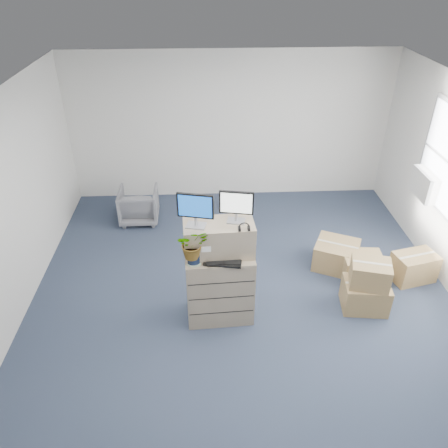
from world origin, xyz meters
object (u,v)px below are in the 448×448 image
Objects in this scene: filing_cabinet_lower at (220,286)px; keyboard at (223,262)px; monitor_left at (195,208)px; water_bottle at (228,243)px; monitor_right at (236,205)px; office_chair at (139,204)px; potted_plant at (193,247)px.

filing_cabinet_lower is 2.19× the size of keyboard.
monitor_left reaches higher than keyboard.
monitor_right is at bearing 12.09° from water_bottle.
monitor_right reaches higher than office_chair.
filing_cabinet_lower is 0.81m from potted_plant.
water_bottle is 2.97m from office_chair.
monitor_right is 0.54m from water_bottle.
potted_plant is (-0.04, -0.15, -0.44)m from monitor_left.
monitor_right is 3.18m from office_chair.
office_chair is (-1.47, 2.45, -0.78)m from water_bottle.
filing_cabinet_lower is at bearing -150.72° from water_bottle.
filing_cabinet_lower is at bearing 24.43° from potted_plant.
monitor_right is at bearing 121.88° from office_chair.
monitor_left is 0.67m from water_bottle.
filing_cabinet_lower is 3.96× the size of water_bottle.
filing_cabinet_lower is at bearing 11.85° from monitor_left.
potted_plant is at bearing -158.76° from filing_cabinet_lower.
potted_plant is (-0.43, -0.21, 0.11)m from water_bottle.
keyboard is (-0.18, -0.25, -0.65)m from monitor_right.
keyboard is at bearing -114.50° from monitor_right.
monitor_left is at bearing 160.81° from keyboard.
keyboard is (0.31, -0.17, -0.66)m from monitor_left.
potted_plant is (-0.35, 0.02, 0.22)m from keyboard.
potted_plant is at bearing -173.80° from keyboard.
monitor_left is 1.72× the size of water_bottle.
potted_plant is 0.67× the size of office_chair.
office_chair is at bearing 133.31° from monitor_right.
monitor_left is 0.47m from potted_plant.
office_chair is (-1.39, 2.68, -0.67)m from keyboard.
water_bottle is at bearing -157.43° from monitor_right.
filing_cabinet_lower is 2.44× the size of monitor_right.
monitor_left reaches higher than potted_plant.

